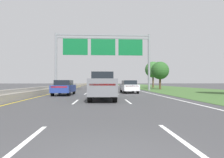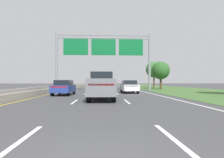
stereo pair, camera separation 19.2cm
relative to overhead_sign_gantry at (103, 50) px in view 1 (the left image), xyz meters
name	(u,v)px [view 1 (the left image)]	position (x,y,z in m)	size (l,w,h in m)	color
ground_plane	(101,89)	(-0.30, 7.72, -6.42)	(220.00, 220.00, 0.00)	#3D3D3F
lane_striping	(101,89)	(-0.30, 7.27, -6.42)	(11.96, 106.00, 0.01)	white
grass_verge_right	(170,89)	(13.65, 7.72, -6.41)	(14.00, 110.00, 0.02)	#3D602D
median_barrier_concrete	(67,87)	(-6.90, 7.72, -6.07)	(0.60, 110.00, 0.85)	#A8A399
overhead_sign_gantry	(103,50)	(0.00, 0.00, 0.00)	(15.06, 0.42, 9.01)	gray
pickup_truck_grey	(102,86)	(-0.26, -15.35, -5.35)	(2.04, 5.42, 2.20)	slate
car_black_centre_lane_suv	(103,84)	(-0.07, -2.93, -5.33)	(1.90, 4.70, 2.11)	black
car_white_right_lane_sedan	(129,86)	(3.16, -6.35, -5.61)	(1.90, 4.43, 1.57)	silver
car_blue_left_lane_sedan	(64,87)	(-4.25, -9.82, -5.61)	(1.94, 4.45, 1.57)	navy
roadside_tree_mid	(160,71)	(10.32, 3.86, -3.02)	(3.21, 3.21, 5.03)	#4C3823
roadside_tree_far	(153,70)	(11.85, 14.10, -2.22)	(3.73, 3.73, 6.09)	#4C3823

